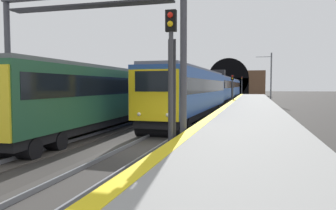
{
  "coord_description": "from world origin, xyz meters",
  "views": [
    {
      "loc": [
        -13.29,
        -4.82,
        2.89
      ],
      "look_at": [
        9.95,
        1.39,
        1.43
      ],
      "focal_mm": 34.35,
      "sensor_mm": 36.0,
      "label": 1
    }
  ],
  "objects_px": {
    "train_main_approaching": "(219,89)",
    "railway_signal_mid": "(232,88)",
    "railway_signal_far": "(242,85)",
    "railway_signal_near": "(171,76)",
    "train_adjacent_platform": "(177,90)",
    "catenary_mast_near": "(271,78)",
    "overhead_signal_gantry": "(88,28)"
  },
  "relations": [
    {
      "from": "train_main_approaching",
      "to": "overhead_signal_gantry",
      "type": "height_order",
      "value": "overhead_signal_gantry"
    },
    {
      "from": "railway_signal_near",
      "to": "railway_signal_far",
      "type": "relative_size",
      "value": 1.09
    },
    {
      "from": "overhead_signal_gantry",
      "to": "train_adjacent_platform",
      "type": "bearing_deg",
      "value": 4.93
    },
    {
      "from": "train_adjacent_platform",
      "to": "catenary_mast_near",
      "type": "relative_size",
      "value": 7.87
    },
    {
      "from": "train_main_approaching",
      "to": "railway_signal_mid",
      "type": "height_order",
      "value": "train_main_approaching"
    },
    {
      "from": "railway_signal_mid",
      "to": "railway_signal_near",
      "type": "bearing_deg",
      "value": 0.0
    },
    {
      "from": "train_adjacent_platform",
      "to": "railway_signal_near",
      "type": "height_order",
      "value": "railway_signal_near"
    },
    {
      "from": "railway_signal_near",
      "to": "railway_signal_far",
      "type": "height_order",
      "value": "railway_signal_near"
    },
    {
      "from": "train_main_approaching",
      "to": "overhead_signal_gantry",
      "type": "relative_size",
      "value": 6.74
    },
    {
      "from": "train_main_approaching",
      "to": "train_adjacent_platform",
      "type": "xyz_separation_m",
      "value": [
        -5.78,
        4.66,
        -0.12
      ]
    },
    {
      "from": "catenary_mast_near",
      "to": "railway_signal_mid",
      "type": "bearing_deg",
      "value": 144.7
    },
    {
      "from": "train_adjacent_platform",
      "to": "railway_signal_near",
      "type": "bearing_deg",
      "value": 12.2
    },
    {
      "from": "railway_signal_mid",
      "to": "train_main_approaching",
      "type": "bearing_deg",
      "value": -124.26
    },
    {
      "from": "train_adjacent_platform",
      "to": "railway_signal_far",
      "type": "height_order",
      "value": "railway_signal_far"
    },
    {
      "from": "overhead_signal_gantry",
      "to": "catenary_mast_near",
      "type": "bearing_deg",
      "value": -13.9
    },
    {
      "from": "railway_signal_far",
      "to": "catenary_mast_near",
      "type": "relative_size",
      "value": 0.64
    },
    {
      "from": "railway_signal_near",
      "to": "overhead_signal_gantry",
      "type": "bearing_deg",
      "value": -114.72
    },
    {
      "from": "railway_signal_mid",
      "to": "railway_signal_far",
      "type": "relative_size",
      "value": 0.86
    },
    {
      "from": "catenary_mast_near",
      "to": "railway_signal_near",
      "type": "bearing_deg",
      "value": 172.58
    },
    {
      "from": "railway_signal_near",
      "to": "railway_signal_mid",
      "type": "xyz_separation_m",
      "value": [
        33.45,
        0.0,
        -0.62
      ]
    },
    {
      "from": "railway_signal_far",
      "to": "catenary_mast_near",
      "type": "height_order",
      "value": "catenary_mast_near"
    },
    {
      "from": "railway_signal_mid",
      "to": "catenary_mast_near",
      "type": "bearing_deg",
      "value": 144.7
    },
    {
      "from": "train_main_approaching",
      "to": "railway_signal_far",
      "type": "distance_m",
      "value": 34.72
    },
    {
      "from": "overhead_signal_gantry",
      "to": "catenary_mast_near",
      "type": "height_order",
      "value": "catenary_mast_near"
    },
    {
      "from": "railway_signal_mid",
      "to": "overhead_signal_gantry",
      "type": "bearing_deg",
      "value": -7.8
    },
    {
      "from": "train_main_approaching",
      "to": "railway_signal_mid",
      "type": "relative_size",
      "value": 13.78
    },
    {
      "from": "overhead_signal_gantry",
      "to": "railway_signal_mid",
      "type": "bearing_deg",
      "value": -7.8
    },
    {
      "from": "train_main_approaching",
      "to": "railway_signal_far",
      "type": "relative_size",
      "value": 11.8
    },
    {
      "from": "railway_signal_far",
      "to": "railway_signal_near",
      "type": "bearing_deg",
      "value": 0.0
    },
    {
      "from": "railway_signal_mid",
      "to": "train_adjacent_platform",
      "type": "bearing_deg",
      "value": -56.3
    },
    {
      "from": "train_main_approaching",
      "to": "railway_signal_far",
      "type": "xyz_separation_m",
      "value": [
        34.65,
        -1.98,
        0.56
      ]
    },
    {
      "from": "railway_signal_far",
      "to": "catenary_mast_near",
      "type": "xyz_separation_m",
      "value": [
        -28.46,
        -5.34,
        1.1
      ]
    }
  ]
}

